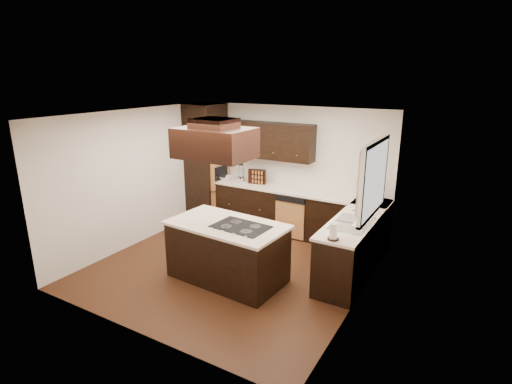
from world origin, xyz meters
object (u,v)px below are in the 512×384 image
Objects in this scene: range_hood at (215,143)px; oven_column at (207,171)px; island at (227,253)px; spice_rack at (257,177)px.

oven_column is at bearing 129.74° from range_hood.
island is 2.41m from spice_rack.
range_hood is 2.68m from spice_rack.
oven_column is 2.02× the size of range_hood.
oven_column reaches higher than island.
island is at bearing 66.42° from range_hood.
range_hood reaches higher than oven_column.
oven_column is 1.23× the size of island.
island is 1.73m from range_hood.
range_hood is 2.92× the size of spice_rack.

